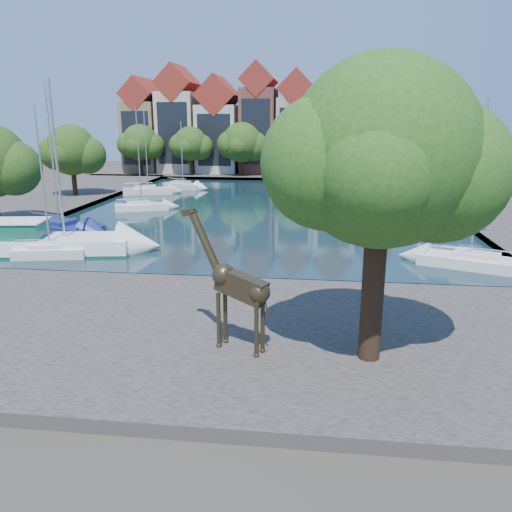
{
  "coord_description": "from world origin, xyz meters",
  "views": [
    {
      "loc": [
        5.37,
        -26.12,
        9.0
      ],
      "look_at": [
        2.48,
        -2.0,
        2.29
      ],
      "focal_mm": 35.0,
      "sensor_mm": 36.0,
      "label": 1
    }
  ],
  "objects_px": {
    "plane_tree": "(385,160)",
    "sailboat_right_a": "(470,259)",
    "motorsailer": "(39,240)",
    "sailboat_left_a": "(50,249)",
    "giraffe_statue": "(235,284)"
  },
  "relations": [
    {
      "from": "motorsailer",
      "to": "sailboat_right_a",
      "type": "distance_m",
      "value": 28.39
    },
    {
      "from": "plane_tree",
      "to": "sailboat_left_a",
      "type": "relative_size",
      "value": 1.09
    },
    {
      "from": "sailboat_left_a",
      "to": "sailboat_right_a",
      "type": "relative_size",
      "value": 0.97
    },
    {
      "from": "giraffe_statue",
      "to": "sailboat_left_a",
      "type": "xyz_separation_m",
      "value": [
        -14.5,
        12.82,
        -2.47
      ]
    },
    {
      "from": "plane_tree",
      "to": "giraffe_statue",
      "type": "bearing_deg",
      "value": 177.96
    },
    {
      "from": "motorsailer",
      "to": "sailboat_right_a",
      "type": "height_order",
      "value": "motorsailer"
    },
    {
      "from": "motorsailer",
      "to": "sailboat_right_a",
      "type": "bearing_deg",
      "value": -0.22
    },
    {
      "from": "sailboat_right_a",
      "to": "plane_tree",
      "type": "bearing_deg",
      "value": -117.87
    },
    {
      "from": "giraffe_statue",
      "to": "sailboat_left_a",
      "type": "relative_size",
      "value": 0.54
    },
    {
      "from": "plane_tree",
      "to": "motorsailer",
      "type": "distance_m",
      "value": 26.17
    },
    {
      "from": "plane_tree",
      "to": "motorsailer",
      "type": "xyz_separation_m",
      "value": [
        -21.01,
        14.07,
        -6.72
      ]
    },
    {
      "from": "plane_tree",
      "to": "sailboat_right_a",
      "type": "distance_m",
      "value": 17.31
    },
    {
      "from": "giraffe_statue",
      "to": "motorsailer",
      "type": "xyz_separation_m",
      "value": [
        -15.89,
        13.89,
        -2.14
      ]
    },
    {
      "from": "sailboat_left_a",
      "to": "plane_tree",
      "type": "bearing_deg",
      "value": -33.55
    },
    {
      "from": "sailboat_left_a",
      "to": "sailboat_right_a",
      "type": "distance_m",
      "value": 27.02
    }
  ]
}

